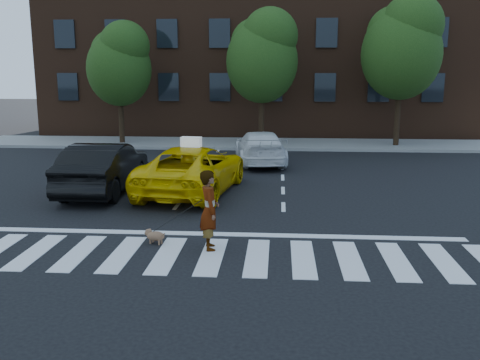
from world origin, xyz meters
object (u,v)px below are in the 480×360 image
object	(u,v)px
tree_right	(402,44)
taxi	(193,169)
dog	(154,235)
tree_left	(119,61)
white_suv	(260,147)
black_sedan	(104,168)
woman	(209,210)
tree_mid	(263,53)

from	to	relation	value
tree_right	taxi	bearing A→B (deg)	-129.44
tree_right	dog	xyz separation A→B (m)	(-9.00, -16.21, -5.07)
tree_right	dog	world-z (taller)	tree_right
tree_left	taxi	distance (m)	12.74
taxi	white_suv	bearing A→B (deg)	-101.56
black_sedan	woman	world-z (taller)	woman
tree_mid	dog	distance (m)	16.98
tree_mid	dog	world-z (taller)	tree_mid
woman	dog	bearing A→B (deg)	64.27
tree_right	black_sedan	world-z (taller)	tree_right
taxi	black_sedan	distance (m)	2.96
white_suv	dog	bearing A→B (deg)	71.49
woman	dog	size ratio (longest dim) A/B	3.27
woman	taxi	bearing A→B (deg)	-0.41
tree_mid	tree_right	xyz separation A→B (m)	(7.00, -0.00, 0.41)
black_sedan	tree_right	bearing A→B (deg)	-137.15
dog	white_suv	bearing A→B (deg)	101.61
tree_mid	taxi	xyz separation A→B (m)	(-1.93, -10.86, -4.07)
tree_left	tree_right	xyz separation A→B (m)	(14.50, -0.00, 0.82)
white_suv	dog	xyz separation A→B (m)	(-2.09, -11.07, -0.51)
taxi	white_suv	distance (m)	6.08
tree_right	taxi	size ratio (longest dim) A/B	1.37
tree_right	dog	size ratio (longest dim) A/B	13.70
tree_left	black_sedan	size ratio (longest dim) A/B	1.29
tree_right	black_sedan	distance (m)	16.81
tree_right	tree_mid	bearing A→B (deg)	180.00
tree_right	woman	size ratio (longest dim) A/B	4.19
tree_mid	woman	world-z (taller)	tree_mid
tree_left	dog	xyz separation A→B (m)	(5.50, -16.21, -4.25)
tree_left	dog	bearing A→B (deg)	-71.25
black_sedan	taxi	bearing A→B (deg)	-176.68
tree_mid	dog	bearing A→B (deg)	-97.03
tree_mid	tree_right	bearing A→B (deg)	-0.00
white_suv	woman	world-z (taller)	woman
black_sedan	white_suv	xyz separation A→B (m)	(4.98, 5.90, -0.13)
taxi	black_sedan	bearing A→B (deg)	11.27
tree_left	woman	bearing A→B (deg)	-67.43
black_sedan	dog	distance (m)	5.96
tree_mid	woman	xyz separation A→B (m)	(-0.64, -16.51, -3.93)
tree_left	taxi	bearing A→B (deg)	-62.87
tree_mid	black_sedan	world-z (taller)	tree_mid
white_suv	black_sedan	bearing A→B (deg)	42.05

